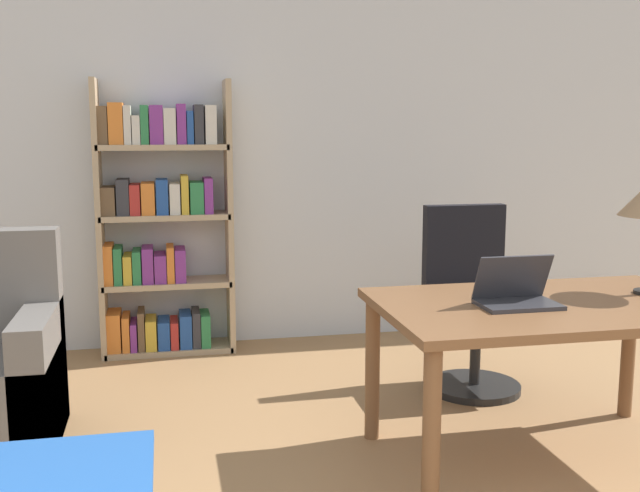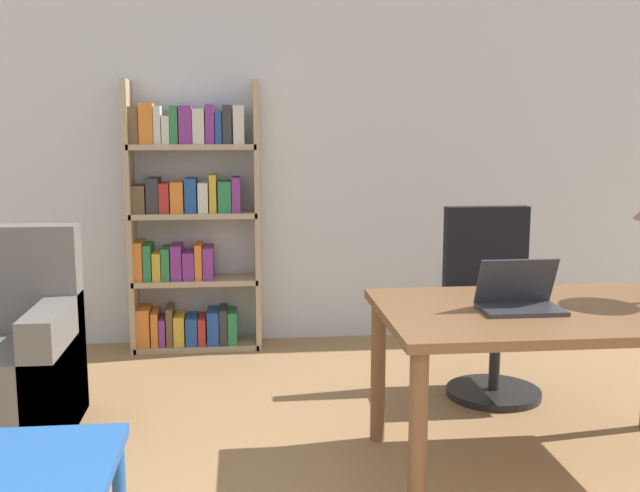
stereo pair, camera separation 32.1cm
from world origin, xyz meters
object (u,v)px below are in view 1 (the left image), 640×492
(desk, at_px, (549,323))
(laptop, at_px, (516,294))
(office_chair, at_px, (471,307))
(bookshelf, at_px, (159,227))

(desk, distance_m, laptop, 0.22)
(desk, distance_m, office_chair, 1.02)
(laptop, distance_m, office_chair, 1.09)
(office_chair, xyz_separation_m, bookshelf, (-1.74, 1.05, 0.37))
(office_chair, relative_size, bookshelf, 0.58)
(laptop, distance_m, bookshelf, 2.55)
(office_chair, distance_m, bookshelf, 2.06)
(laptop, relative_size, bookshelf, 0.19)
(laptop, height_order, office_chair, office_chair)
(laptop, relative_size, office_chair, 0.32)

